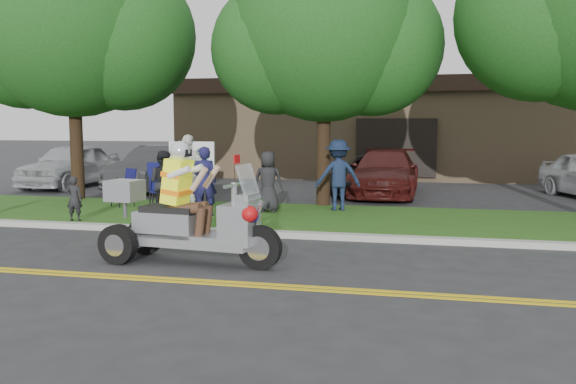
% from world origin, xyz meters
% --- Properties ---
extents(ground, '(120.00, 120.00, 0.00)m').
position_xyz_m(ground, '(0.00, 0.00, 0.00)').
color(ground, '#28282B').
rests_on(ground, ground).
extents(centerline_near, '(60.00, 0.10, 0.01)m').
position_xyz_m(centerline_near, '(0.00, -0.58, 0.01)').
color(centerline_near, gold).
rests_on(centerline_near, ground).
extents(centerline_far, '(60.00, 0.10, 0.01)m').
position_xyz_m(centerline_far, '(0.00, -0.42, 0.01)').
color(centerline_far, gold).
rests_on(centerline_far, ground).
extents(curb, '(60.00, 0.25, 0.12)m').
position_xyz_m(curb, '(0.00, 3.05, 0.06)').
color(curb, '#A8A89E').
rests_on(curb, ground).
extents(grass_verge, '(60.00, 4.00, 0.10)m').
position_xyz_m(grass_verge, '(0.00, 5.20, 0.06)').
color(grass_verge, '#284E14').
rests_on(grass_verge, ground).
extents(commercial_building, '(18.00, 8.20, 4.00)m').
position_xyz_m(commercial_building, '(2.00, 18.98, 2.01)').
color(commercial_building, '#9E7F5B').
rests_on(commercial_building, ground).
extents(tree_left, '(6.62, 5.40, 7.78)m').
position_xyz_m(tree_left, '(-6.44, 7.03, 4.85)').
color(tree_left, '#332114').
rests_on(tree_left, ground).
extents(tree_mid, '(5.88, 4.80, 7.05)m').
position_xyz_m(tree_mid, '(0.55, 7.23, 4.43)').
color(tree_mid, '#332114').
rests_on(tree_mid, ground).
extents(business_sign, '(1.25, 0.06, 1.75)m').
position_xyz_m(business_sign, '(-2.90, 6.60, 1.26)').
color(business_sign, silver).
rests_on(business_sign, ground).
extents(trike_scooter, '(3.00, 1.05, 1.96)m').
position_xyz_m(trike_scooter, '(-0.65, 0.55, 0.68)').
color(trike_scooter, black).
rests_on(trike_scooter, ground).
extents(lawn_chair_a, '(0.72, 0.72, 0.96)m').
position_xyz_m(lawn_chair_a, '(-4.41, 5.85, 0.65)').
color(lawn_chair_a, black).
rests_on(lawn_chair_a, grass_verge).
extents(lawn_chair_b, '(0.87, 0.88, 1.18)m').
position_xyz_m(lawn_chair_b, '(-3.17, 5.27, 0.77)').
color(lawn_chair_b, black).
rests_on(lawn_chair_b, grass_verge).
extents(spectator_adult_left, '(0.69, 0.58, 1.60)m').
position_xyz_m(spectator_adult_left, '(-1.86, 4.71, 0.91)').
color(spectator_adult_left, '#181742').
rests_on(spectator_adult_left, grass_verge).
extents(spectator_adult_mid, '(0.83, 0.71, 1.50)m').
position_xyz_m(spectator_adult_mid, '(-2.82, 4.62, 0.85)').
color(spectator_adult_mid, black).
rests_on(spectator_adult_mid, grass_verge).
extents(spectator_adult_right, '(1.12, 0.54, 1.86)m').
position_xyz_m(spectator_adult_right, '(-2.45, 5.26, 1.03)').
color(spectator_adult_right, white).
rests_on(spectator_adult_right, grass_verge).
extents(spectator_chair_a, '(1.28, 1.01, 1.73)m').
position_xyz_m(spectator_chair_a, '(1.02, 6.31, 0.97)').
color(spectator_chair_a, '#151F3A').
rests_on(spectator_chair_a, grass_verge).
extents(spectator_chair_b, '(0.73, 0.49, 1.47)m').
position_xyz_m(spectator_chair_b, '(-0.59, 5.65, 0.84)').
color(spectator_chair_b, black).
rests_on(spectator_chair_b, grass_verge).
extents(child_left, '(0.39, 0.29, 0.98)m').
position_xyz_m(child_left, '(-4.37, 3.40, 0.59)').
color(child_left, black).
rests_on(child_left, grass_verge).
extents(parked_car_far_left, '(1.91, 4.52, 1.53)m').
position_xyz_m(parked_car_far_left, '(-9.00, 10.61, 0.76)').
color(parked_car_far_left, '#A7A9AE').
rests_on(parked_car_far_left, ground).
extents(parked_car_left, '(2.04, 4.65, 1.48)m').
position_xyz_m(parked_car_left, '(-5.50, 10.26, 0.74)').
color(parked_car_left, '#302F32').
rests_on(parked_car_left, ground).
extents(parked_car_mid, '(2.43, 4.67, 1.26)m').
position_xyz_m(parked_car_mid, '(1.50, 10.77, 0.63)').
color(parked_car_mid, black).
rests_on(parked_car_mid, ground).
extents(parked_car_right, '(2.03, 4.85, 1.40)m').
position_xyz_m(parked_car_right, '(1.88, 10.61, 0.70)').
color(parked_car_right, '#41110F').
rests_on(parked_car_right, ground).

